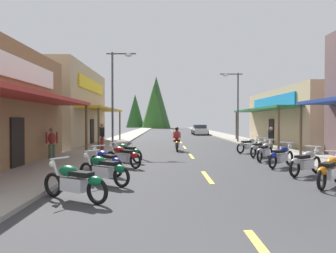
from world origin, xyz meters
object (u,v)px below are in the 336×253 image
motorcycle_parked_right_4 (265,151)px  pedestrian_browsing (102,135)px  motorcycle_parked_right_1 (330,170)px  motorcycle_parked_left_3 (123,156)px  streetlamp_right (235,97)px  rider_cruising_lead (177,141)px  motorcycle_parked_right_3 (281,156)px  motorcycle_parked_right_2 (305,162)px  pedestrian_by_shop (52,142)px  pedestrian_waiting (271,137)px  motorcycle_parked_left_0 (75,181)px  motorcycle_parked_right_6 (249,145)px  motorcycle_parked_left_2 (106,161)px  motorcycle_parked_left_4 (126,152)px  motorcycle_parked_left_1 (104,169)px  motorcycle_parked_right_5 (259,148)px  parked_car_curbside (200,130)px  streetlamp_left (117,87)px

motorcycle_parked_right_4 → pedestrian_browsing: size_ratio=0.98×
motorcycle_parked_right_1 → motorcycle_parked_left_3: 7.79m
streetlamp_right → rider_cruising_lead: streetlamp_right is taller
motorcycle_parked_right_1 → motorcycle_parked_right_3: (0.02, 3.95, 0.00)m
motorcycle_parked_right_2 → motorcycle_parked_right_3: (-0.14, 1.99, 0.00)m
pedestrian_by_shop → pedestrian_waiting: bearing=-77.2°
motorcycle_parked_left_0 → motorcycle_parked_right_6: bearing=-92.8°
motorcycle_parked_left_2 → motorcycle_parked_left_4: (0.34, 3.39, 0.00)m
motorcycle_parked_right_6 → motorcycle_parked_left_1: same height
motorcycle_parked_left_0 → motorcycle_parked_left_4: (0.39, 7.17, 0.00)m
motorcycle_parked_left_2 → pedestrian_browsing: pedestrian_browsing is taller
motorcycle_parked_left_1 → pedestrian_by_shop: size_ratio=1.11×
streetlamp_right → pedestrian_browsing: bearing=-142.7°
motorcycle_parked_right_5 → motorcycle_parked_left_4: (-6.98, -2.11, 0.00)m
motorcycle_parked_left_4 → pedestrian_browsing: 5.48m
motorcycle_parked_left_2 → parked_car_curbside: parked_car_curbside is taller
motorcycle_parked_right_3 → motorcycle_parked_right_5: size_ratio=0.97×
motorcycle_parked_right_5 → motorcycle_parked_left_0: (-7.38, -9.29, 0.00)m
motorcycle_parked_right_5 → pedestrian_browsing: size_ratio=0.93×
motorcycle_parked_left_2 → pedestrian_browsing: (-1.81, 8.39, 0.57)m
motorcycle_parked_right_5 → motorcycle_parked_left_4: bearing=147.5°
rider_cruising_lead → pedestrian_waiting: (6.39, 0.67, 0.23)m
motorcycle_parked_right_2 → pedestrian_waiting: (2.11, 9.76, 0.40)m
streetlamp_right → motorcycle_parked_right_4: (-1.30, -12.35, -3.54)m
pedestrian_by_shop → pedestrian_waiting: size_ratio=1.06×
rider_cruising_lead → motorcycle_parked_right_1: bearing=-158.9°
motorcycle_parked_right_3 → motorcycle_parked_left_3: same height
motorcycle_parked_left_4 → pedestrian_waiting: size_ratio=1.09×
streetlamp_left → motorcycle_parked_left_1: streetlamp_left is taller
motorcycle_parked_right_1 → rider_cruising_lead: (-4.13, 11.05, 0.17)m
motorcycle_parked_right_4 → parked_car_curbside: bearing=36.8°
motorcycle_parked_right_6 → motorcycle_parked_left_2: same height
streetlamp_left → motorcycle_parked_left_1: size_ratio=3.66×
motorcycle_parked_right_6 → pedestrian_by_shop: (-10.66, -3.80, 0.46)m
motorcycle_parked_right_6 → motorcycle_parked_left_0: bearing=-156.7°
motorcycle_parked_left_2 → pedestrian_waiting: 13.33m
rider_cruising_lead → parked_car_curbside: bearing=-9.5°
motorcycle_parked_right_2 → motorcycle_parked_left_1: (-6.96, -1.58, 0.00)m
motorcycle_parked_right_3 → motorcycle_parked_left_4: (-6.77, 1.67, 0.00)m
motorcycle_parked_right_5 → rider_cruising_lead: bearing=93.5°
rider_cruising_lead → streetlamp_left: bearing=75.1°
streetlamp_right → motorcycle_parked_right_3: streetlamp_right is taller
motorcycle_parked_right_6 → motorcycle_parked_left_0: (-7.38, -11.36, 0.00)m
motorcycle_parked_right_3 → motorcycle_parked_right_5: bearing=43.9°
motorcycle_parked_left_2 → motorcycle_parked_right_4: bearing=-104.4°
motorcycle_parked_right_3 → rider_cruising_lead: size_ratio=0.76×
motorcycle_parked_right_5 → pedestrian_by_shop: 10.81m
motorcycle_parked_left_1 → pedestrian_by_shop: pedestrian_by_shop is taller
motorcycle_parked_right_2 → pedestrian_waiting: size_ratio=1.14×
motorcycle_parked_left_4 → motorcycle_parked_right_2: bearing=-167.3°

